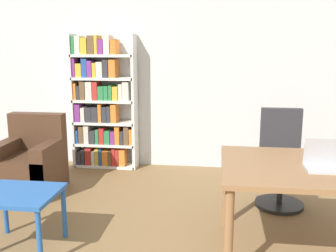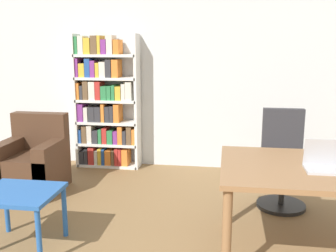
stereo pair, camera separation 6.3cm
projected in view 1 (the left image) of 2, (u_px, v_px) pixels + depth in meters
The scene contains 7 objects.
wall_back at pixel (200, 72), 5.41m from camera, with size 8.00×0.06×2.70m.
desk at pixel (314, 177), 3.15m from camera, with size 1.47×1.09×0.77m.
laptop at pixel (328, 163), 3.03m from camera, with size 0.35×0.23×0.24m.
office_chair at pixel (280, 164), 4.24m from camera, with size 0.52×0.52×1.05m.
side_table_blue at pixel (19, 201), 3.29m from camera, with size 0.64×0.57×0.51m.
armchair at pixel (31, 166), 4.65m from camera, with size 0.68×0.70×0.90m.
bookshelf at pixel (102, 105), 5.50m from camera, with size 0.90×0.28×1.87m.
Camera 1 is at (0.28, -0.93, 1.72)m, focal length 42.00 mm.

